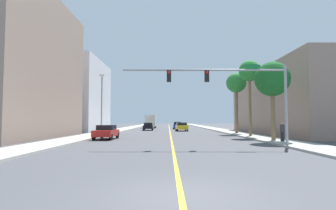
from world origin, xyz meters
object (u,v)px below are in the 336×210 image
palm_far (235,84)px  traffic_signal_mast (230,84)px  palm_mid (248,72)px  car_red (105,132)px  pedestrian (281,132)px  car_yellow (181,127)px  delivery_truck (150,121)px  car_black (147,126)px  car_blue (176,125)px  palm_near (271,80)px  street_lamp (101,101)px

palm_far → traffic_signal_mast: bearing=-105.5°
palm_mid → car_red: 17.26m
palm_far → pedestrian: 15.62m
pedestrian → car_yellow: bearing=-33.6°
car_yellow → pedestrian: bearing=-76.0°
car_red → delivery_truck: 37.83m
traffic_signal_mast → palm_far: 18.40m
traffic_signal_mast → car_yellow: size_ratio=2.69×
delivery_truck → traffic_signal_mast: bearing=-79.8°
pedestrian → car_red: bearing=25.1°
car_black → car_blue: bearing=49.9°
car_red → car_black: size_ratio=0.90×
palm_near → delivery_truck: size_ratio=0.92×
palm_near → palm_mid: (-0.01, 6.52, 1.84)m
car_black → street_lamp: bearing=-105.0°
car_red → car_yellow: car_yellow is taller
traffic_signal_mast → palm_near: size_ratio=1.70×
palm_near → delivery_truck: palm_near is taller
street_lamp → car_black: bearing=76.5°
traffic_signal_mast → pedestrian: bearing=32.3°
palm_mid → palm_near: bearing=-89.9°
car_yellow → car_red: bearing=-115.2°
car_black → pedestrian: 30.38m
street_lamp → palm_mid: (17.33, -1.60, 3.17)m
palm_far → car_blue: 22.23m
street_lamp → car_blue: (9.98, 24.93, -3.43)m
traffic_signal_mast → car_black: size_ratio=2.73×
palm_mid → delivery_truck: bearing=111.6°
traffic_signal_mast → palm_far: palm_far is taller
car_red → traffic_signal_mast: bearing=147.4°
car_blue → pedestrian: pedestrian is taller
palm_far → car_black: (-13.18, 12.91, -6.18)m
palm_mid → palm_far: (0.15, 6.53, -0.46)m
street_lamp → car_black: (4.30, 17.83, -3.46)m
car_red → car_yellow: (8.53, 20.24, 0.04)m
street_lamp → pedestrian: size_ratio=4.54×
car_blue → pedestrian: (7.56, -34.45, 0.18)m
palm_far → delivery_truck: bearing=116.4°
car_red → car_blue: bearing=-103.4°
palm_mid → car_yellow: bearing=112.8°
palm_mid → car_yellow: 19.10m
traffic_signal_mast → street_lamp: street_lamp is taller
palm_near → car_blue: bearing=102.5°
palm_far → car_blue: size_ratio=2.08×
car_black → car_yellow: size_ratio=0.98×
delivery_truck → pedestrian: (13.70, -41.96, -0.71)m
car_red → delivery_truck: delivery_truck is taller
traffic_signal_mast → palm_mid: palm_mid is taller
car_blue → car_yellow: (0.39, -10.02, 0.00)m
car_yellow → car_black: bearing=152.0°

